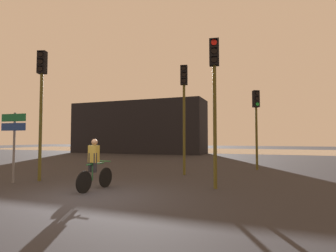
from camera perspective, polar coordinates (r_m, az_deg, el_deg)
ground_plane at (r=7.62m, az=-17.53°, el=-14.98°), size 120.00×120.00×0.00m
water_strip at (r=37.69m, az=13.56°, el=-5.25°), size 80.00×16.00×0.01m
distant_building at (r=30.81m, az=-6.69°, el=-0.35°), size 15.84×4.00×5.93m
traffic_light_far_right at (r=14.74m, az=18.66°, el=2.43°), size 0.40×0.42×4.22m
traffic_light_near_right at (r=8.94m, az=10.09°, el=8.84°), size 0.35×0.37×4.97m
traffic_light_center at (r=12.11m, az=3.51°, el=5.87°), size 0.36×0.38×5.02m
traffic_light_near_left at (r=11.51m, az=-25.85°, el=6.85°), size 0.38×0.40×5.10m
direction_sign_post at (r=11.21m, az=-30.56°, el=-1.56°), size 1.10×0.15×2.60m
cyclist at (r=8.68m, az=-15.74°, el=-8.03°), size 0.46×1.71×1.62m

